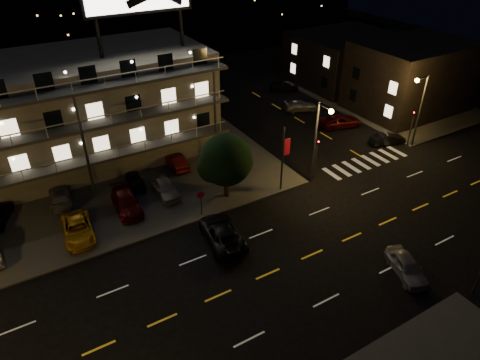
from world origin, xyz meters
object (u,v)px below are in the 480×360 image
tree (225,161)px  lot_car_7 (60,196)px  road_car_west (222,233)px  road_car_east (407,266)px  lot_car_4 (165,188)px  side_car_0 (388,139)px  lot_car_2 (78,229)px

tree → lot_car_7: size_ratio=1.36×
lot_car_7 → road_car_west: size_ratio=0.80×
lot_car_7 → road_car_east: lot_car_7 is taller
lot_car_7 → road_car_east: (19.34, -21.34, -0.10)m
lot_car_4 → side_car_0: size_ratio=1.10×
lot_car_4 → road_car_east: (10.94, -17.80, -0.18)m
lot_car_4 → road_car_east: 20.90m
lot_car_2 → lot_car_4: lot_car_4 is taller
tree → road_car_east: size_ratio=1.48×
lot_car_7 → side_car_0: 33.99m
tree → lot_car_7: 14.79m
tree → lot_car_7: (-12.99, 6.44, -2.93)m
lot_car_7 → road_car_west: 15.14m
lot_car_4 → lot_car_7: size_ratio=0.95×
lot_car_7 → side_car_0: (33.38, -6.40, -0.16)m
lot_car_4 → tree: bearing=-30.7°
lot_car_4 → lot_car_7: bearing=158.9°
side_car_0 → lot_car_2: bearing=105.1°
lot_car_2 → side_car_0: 33.09m
tree → side_car_0: tree is taller
road_car_east → lot_car_2: bearing=160.3°
side_car_0 → lot_car_4: bearing=100.2°
lot_car_2 → road_car_west: 11.29m
lot_car_2 → lot_car_7: lot_car_2 is taller
road_car_east → road_car_west: size_ratio=0.74×
lot_car_4 → road_car_east: size_ratio=1.04×
tree → road_car_west: bearing=-122.0°
road_car_east → tree: bearing=133.2°
lot_car_4 → lot_car_7: (-8.40, 3.53, -0.08)m
lot_car_7 → tree: bearing=161.5°
lot_car_7 → side_car_0: lot_car_7 is taller
lot_car_2 → side_car_0: lot_car_2 is taller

